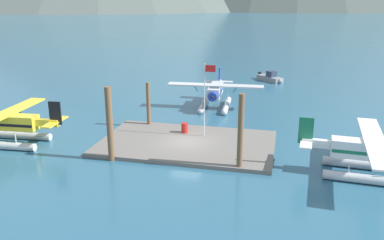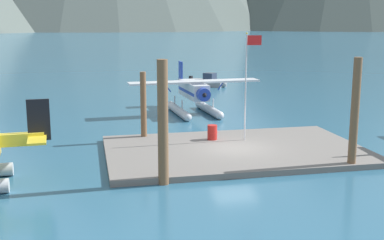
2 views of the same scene
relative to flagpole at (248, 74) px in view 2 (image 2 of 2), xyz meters
name	(u,v)px [view 2 (image 2 of 2)]	position (x,y,z in m)	size (l,w,h in m)	color
ground_plane	(235,153)	(-1.24, -1.71, -4.22)	(1200.00, 1200.00, 0.00)	#285670
dock_platform	(235,150)	(-1.24, -1.71, -4.07)	(14.30, 8.97, 0.30)	#66605B
piling_near_left	(163,123)	(-5.97, -6.16, -1.39)	(0.48, 0.48, 5.66)	brown
piling_near_right	(355,114)	(3.61, -5.79, -1.43)	(0.41, 0.41, 5.58)	brown
piling_far_left	(143,107)	(-5.90, 2.19, -2.08)	(0.36, 0.36, 4.28)	brown
flagpole	(248,74)	(0.00, 0.00, 0.00)	(0.95, 0.10, 6.34)	silver
fuel_drum	(212,132)	(-1.99, 0.49, -3.48)	(0.62, 0.62, 0.88)	#AD1E19
seaplane_silver_bow_centre	(194,94)	(-0.99, 10.35, -2.65)	(10.47, 7.97, 3.84)	#B7BABF
boat_grey_open_north	(209,82)	(4.30, 26.72, -3.73)	(4.01, 4.05, 1.50)	gray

